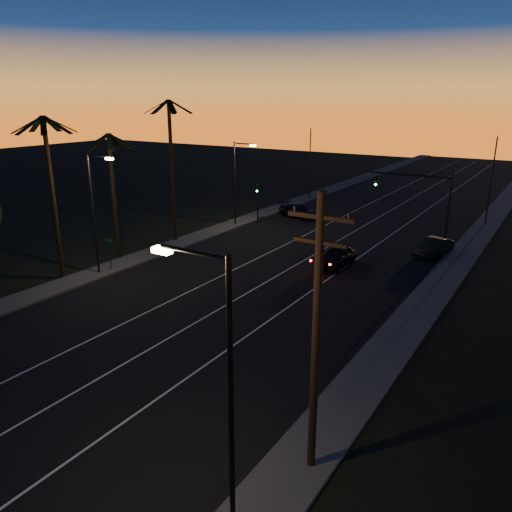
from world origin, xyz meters
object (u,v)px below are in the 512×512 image
Objects in this scene: right_car at (433,247)px; cross_car at (299,211)px; utility_pole at (316,333)px; lead_car at (336,256)px; signal_mast at (421,194)px.

cross_car is at bearing 158.39° from right_car.
utility_pole is at bearing -84.73° from right_car.
cross_car is at bearing 127.76° from lead_car.
right_car is at bearing -44.06° from signal_mast.
lead_car is 1.13× the size of right_car.
signal_mast reaches higher than cross_car.
utility_pole is 1.41× the size of signal_mast.
cross_car is at bearing 118.30° from utility_pole.
right_car is at bearing -21.61° from cross_car.
lead_car is at bearing -52.24° from cross_car.
right_car is (5.73, 6.91, -0.07)m from lead_car.
lead_car is at bearing 111.37° from utility_pole.
signal_mast is 1.54× the size of right_car.
utility_pole is at bearing -81.53° from signal_mast.
right_car is 17.20m from cross_car.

